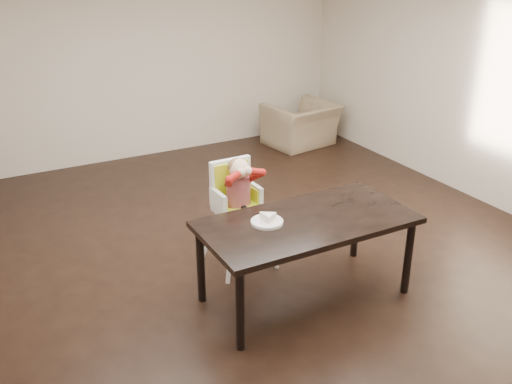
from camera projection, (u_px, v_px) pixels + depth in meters
ground at (264, 260)px, 5.61m from camera, size 7.00×7.00×0.00m
room_walls at (266, 71)px, 4.87m from camera, size 6.02×7.02×2.71m
dining_table at (307, 228)px, 4.77m from camera, size 1.80×0.90×0.75m
high_chair at (237, 190)px, 5.27m from camera, size 0.46×0.46×1.08m
plate at (267, 220)px, 4.66m from camera, size 0.30×0.30×0.08m
armchair at (301, 118)px, 8.65m from camera, size 1.07×0.78×0.86m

